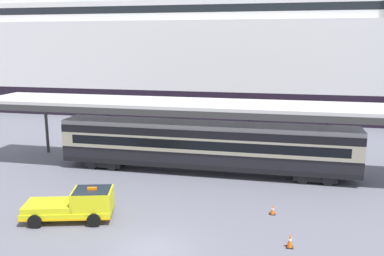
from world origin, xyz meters
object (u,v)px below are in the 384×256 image
(traffic_cone_near, at_px, (290,241))
(traffic_cone_mid, at_px, (273,210))
(service_truck, at_px, (77,204))
(train_carriage, at_px, (205,145))
(cruise_ship, at_px, (356,24))

(traffic_cone_near, bearing_deg, traffic_cone_mid, 103.55)
(service_truck, distance_m, traffic_cone_mid, 11.85)
(service_truck, xyz_separation_m, traffic_cone_mid, (11.35, 3.30, -0.70))
(train_carriage, distance_m, traffic_cone_mid, 9.31)
(cruise_ship, height_order, traffic_cone_near, cruise_ship)
(traffic_cone_mid, bearing_deg, train_carriage, 127.76)
(service_truck, relative_size, traffic_cone_mid, 9.39)
(cruise_ship, relative_size, traffic_cone_mid, 236.19)
(cruise_ship, relative_size, traffic_cone_near, 184.41)
(train_carriage, relative_size, service_truck, 4.26)
(train_carriage, bearing_deg, service_truck, -118.92)
(service_truck, height_order, traffic_cone_mid, service_truck)
(train_carriage, relative_size, traffic_cone_near, 31.21)
(train_carriage, xyz_separation_m, traffic_cone_near, (6.54, -11.25, -1.94))
(traffic_cone_mid, bearing_deg, service_truck, -163.79)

